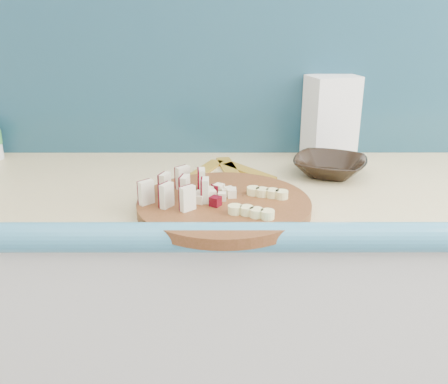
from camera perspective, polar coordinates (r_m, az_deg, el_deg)
kitchen_counter at (r=1.48m, az=3.39°, el=-15.81°), size 2.20×0.63×0.91m
backsplash at (r=1.48m, az=3.34°, el=13.93°), size 2.20×0.02×0.50m
cutting_board at (r=1.10m, az=0.00°, el=-1.55°), size 0.49×0.49×0.02m
apple_wedges at (r=1.10m, az=-5.09°, el=0.46°), size 0.15×0.17×0.05m
apple_chunks at (r=1.10m, az=-1.17°, el=-0.34°), size 0.07×0.06×0.02m
banana_slices at (r=1.07m, az=4.14°, el=-1.13°), size 0.13×0.16×0.02m
brown_bowl at (r=1.35m, az=12.00°, el=2.88°), size 0.24×0.24×0.05m
flour_bag at (r=1.49m, az=12.08°, el=8.38°), size 0.16×0.14×0.24m
banana_peel at (r=1.36m, az=0.35°, el=2.58°), size 0.25×0.20×0.01m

